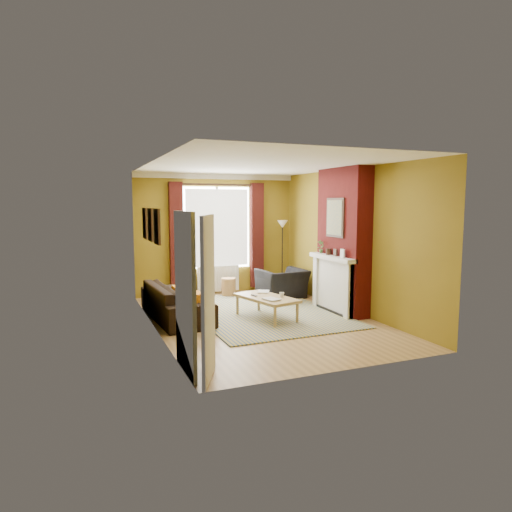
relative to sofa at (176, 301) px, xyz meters
name	(u,v)px	position (x,y,z in m)	size (l,w,h in m)	color
ground	(261,320)	(1.42, -0.68, -0.32)	(5.50, 5.50, 0.00)	olive
room_walls	(286,242)	(2.06, -0.41, 1.07)	(3.82, 5.54, 2.83)	olive
striped_rug	(262,312)	(1.66, -0.16, -0.31)	(2.70, 3.69, 0.02)	#2E4E7F
sofa	(176,301)	(0.00, 0.00, 0.00)	(2.18, 0.85, 0.64)	black
armchair	(282,284)	(2.61, 0.93, 0.01)	(1.00, 0.87, 0.65)	black
coffee_table	(266,299)	(1.52, -0.68, 0.06)	(0.93, 1.39, 0.42)	tan
wicker_stool	(229,287)	(1.55, 1.59, -0.11)	(0.43, 0.43, 0.41)	#A07345
floor_lamp	(282,235)	(2.97, 1.72, 1.03)	(0.31, 0.31, 1.72)	black
book_a	(267,300)	(1.39, -1.02, 0.12)	(0.22, 0.30, 0.03)	#999999
book_b	(258,292)	(1.54, -0.23, 0.11)	(0.21, 0.29, 0.02)	#999999
mug	(282,295)	(1.77, -0.81, 0.15)	(0.09, 0.09, 0.09)	#999999
tv_remote	(254,295)	(1.34, -0.54, 0.11)	(0.08, 0.15, 0.02)	#29292C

